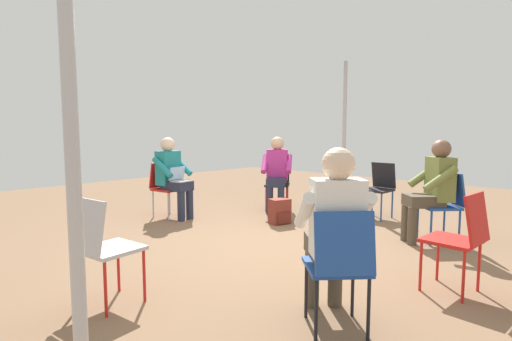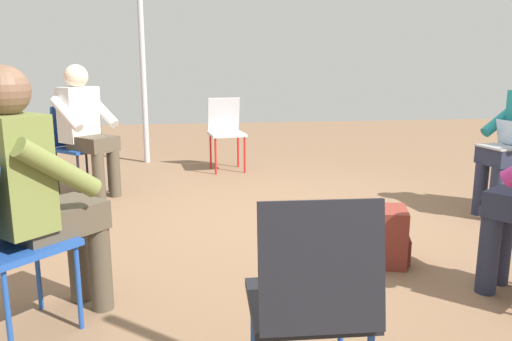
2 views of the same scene
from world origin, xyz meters
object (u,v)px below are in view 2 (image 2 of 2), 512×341
object	(u,v)px
person_in_white	(86,123)
chair_east	(312,297)
chair_southeast	(2,237)
chair_southwest	(76,142)
chair_west	(226,128)
backpack_near_laptop_user	(389,239)
person_in_olive	(34,186)

from	to	relation	value
person_in_white	chair_east	bearing A→B (deg)	64.63
chair_southeast	chair_east	size ratio (longest dim) A/B	1.00
chair_southwest	person_in_white	world-z (taller)	person_in_white
chair_west	person_in_white	xyz separation A→B (m)	(0.99, -1.40, 0.20)
chair_southwest	backpack_near_laptop_user	xyz separation A→B (m)	(2.15, 2.32, -0.34)
chair_southeast	backpack_near_laptop_user	world-z (taller)	chair_southeast
chair_southwest	chair_southeast	world-z (taller)	same
chair_west	backpack_near_laptop_user	world-z (taller)	chair_west
backpack_near_laptop_user	chair_west	bearing A→B (deg)	-165.35
backpack_near_laptop_user	chair_southeast	bearing A→B (deg)	-73.12
chair_west	chair_southwest	distance (m)	1.76
chair_east	backpack_near_laptop_user	size ratio (longest dim) A/B	2.36
chair_southeast	chair_east	world-z (taller)	same
chair_west	chair_southeast	bearing A→B (deg)	63.93
chair_east	person_in_white	distance (m)	3.67
chair_east	backpack_near_laptop_user	xyz separation A→B (m)	(-1.38, 0.85, -0.34)
chair_west	person_in_white	size ratio (longest dim) A/B	0.69
chair_southwest	chair_southeast	size ratio (longest dim) A/B	1.00
person_in_olive	backpack_near_laptop_user	distance (m)	2.08
chair_southwest	person_in_olive	size ratio (longest dim) A/B	0.69
chair_west	person_in_olive	world-z (taller)	person_in_olive
chair_southwest	person_in_white	size ratio (longest dim) A/B	0.69
chair_southeast	chair_east	bearing A→B (deg)	11.58
person_in_white	backpack_near_laptop_user	distance (m)	3.04
chair_southeast	person_in_white	size ratio (longest dim) A/B	0.69
chair_east	person_in_white	bearing A→B (deg)	113.69
person_in_olive	chair_southwest	bearing A→B (deg)	141.37
chair_east	person_in_olive	size ratio (longest dim) A/B	0.69
chair_southwest	person_in_olive	bearing A→B (deg)	51.10
chair_west	backpack_near_laptop_user	distance (m)	3.15
person_in_white	chair_southeast	bearing A→B (deg)	46.04
person_in_white	backpack_near_laptop_user	bearing A→B (deg)	90.31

